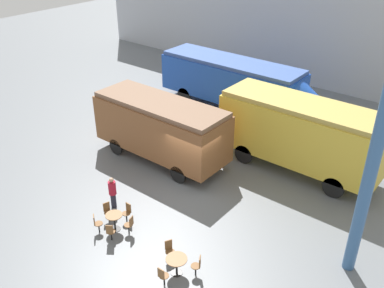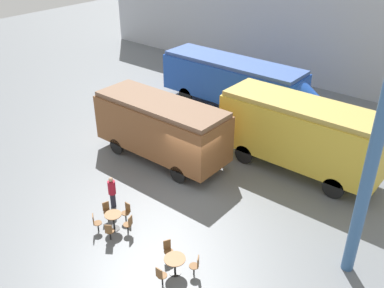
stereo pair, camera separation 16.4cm
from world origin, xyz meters
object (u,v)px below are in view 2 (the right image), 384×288
at_px(passenger_coach_vintage, 302,132).
at_px(cafe_table_near, 113,218).
at_px(visitor_person, 112,191).
at_px(cafe_chair_0, 109,231).
at_px(cafe_table_mid, 175,262).
at_px(passenger_coach_wooden, 161,126).
at_px(streamlined_locomotive, 242,83).

relative_size(passenger_coach_vintage, cafe_table_near, 10.63).
bearing_deg(visitor_person, cafe_table_near, -40.61).
bearing_deg(visitor_person, cafe_chair_0, -45.23).
bearing_deg(cafe_chair_0, cafe_table_mid, -118.73).
relative_size(passenger_coach_wooden, cafe_table_mid, 9.14).
bearing_deg(streamlined_locomotive, passenger_coach_vintage, -33.87).
bearing_deg(cafe_table_mid, cafe_chair_0, -173.90).
bearing_deg(passenger_coach_wooden, streamlined_locomotive, 91.04).
xyz_separation_m(passenger_coach_wooden, cafe_table_mid, (5.97, -5.81, -1.37)).
height_order(passenger_coach_wooden, cafe_table_near, passenger_coach_wooden).
distance_m(passenger_coach_vintage, passenger_coach_wooden, 7.08).
bearing_deg(passenger_coach_vintage, cafe_table_mid, -90.87).
distance_m(passenger_coach_vintage, cafe_chair_0, 10.39).
xyz_separation_m(streamlined_locomotive, passenger_coach_wooden, (0.14, -7.75, -0.04)).
relative_size(passenger_coach_vintage, visitor_person, 5.23).
height_order(cafe_table_mid, visitor_person, visitor_person).
bearing_deg(passenger_coach_vintage, passenger_coach_wooden, -149.84).
height_order(cafe_chair_0, visitor_person, visitor_person).
bearing_deg(cafe_chair_0, visitor_person, 9.94).
height_order(cafe_table_near, cafe_chair_0, cafe_chair_0).
distance_m(streamlined_locomotive, visitor_person, 12.42).
bearing_deg(cafe_table_mid, visitor_person, 165.10).
bearing_deg(visitor_person, passenger_coach_wooden, 104.81).
bearing_deg(cafe_chair_0, cafe_table_near, 0.00).
relative_size(passenger_coach_vintage, cafe_chair_0, 9.31).
xyz_separation_m(cafe_table_mid, cafe_chair_0, (-3.18, -0.34, -0.03)).
height_order(streamlined_locomotive, passenger_coach_wooden, streamlined_locomotive).
xyz_separation_m(passenger_coach_vintage, passenger_coach_wooden, (-6.12, -3.55, -0.24)).
distance_m(passenger_coach_vintage, cafe_table_mid, 9.50).
relative_size(passenger_coach_vintage, passenger_coach_wooden, 1.11).
xyz_separation_m(passenger_coach_wooden, cafe_table_near, (2.38, -5.55, -1.35)).
distance_m(streamlined_locomotive, cafe_table_mid, 14.95).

